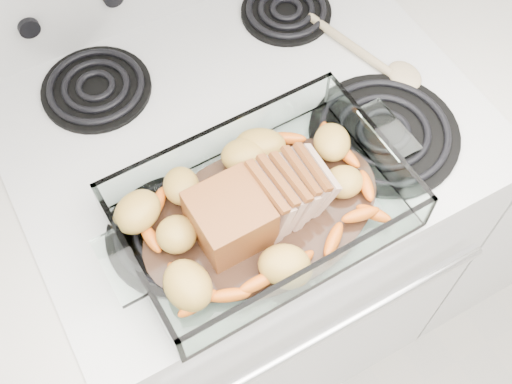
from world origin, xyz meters
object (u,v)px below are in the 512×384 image
counter_right (469,124)px  baking_dish (263,211)px  electric_range (242,233)px  pork_roast (250,208)px

counter_right → baking_dish: 0.91m
electric_range → pork_roast: size_ratio=5.20×
electric_range → counter_right: size_ratio=1.20×
electric_range → pork_roast: 0.56m
baking_dish → pork_roast: size_ratio=1.92×
baking_dish → pork_roast: bearing=178.5°
pork_roast → electric_range: bearing=48.5°
pork_roast → baking_dish: bearing=-18.7°
electric_range → pork_roast: electric_range is taller
baking_dish → pork_roast: (-0.02, -0.00, 0.03)m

